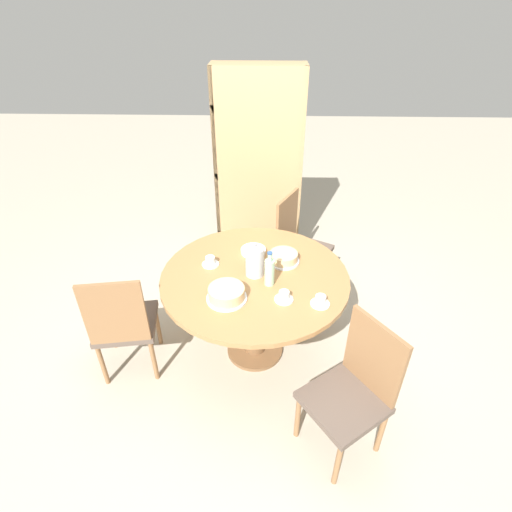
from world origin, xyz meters
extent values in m
plane|color=#B2A893|center=(0.00, 0.00, 0.00)|extent=(14.00, 14.00, 0.00)
cylinder|color=brown|center=(0.00, 0.00, 0.01)|extent=(0.44, 0.44, 0.03)
cylinder|color=brown|center=(0.00, 0.00, 0.38)|extent=(0.17, 0.17, 0.69)
cylinder|color=#9E7042|center=(0.00, 0.00, 0.74)|extent=(1.32, 1.32, 0.04)
cylinder|color=olive|center=(0.51, 0.59, 0.19)|extent=(0.03, 0.03, 0.39)
cylinder|color=olive|center=(0.68, 0.91, 0.19)|extent=(0.03, 0.03, 0.39)
cylinder|color=olive|center=(0.19, 0.76, 0.19)|extent=(0.03, 0.03, 0.39)
cylinder|color=olive|center=(0.36, 1.08, 0.19)|extent=(0.03, 0.03, 0.39)
cube|color=brown|center=(0.44, 0.83, 0.41)|extent=(0.57, 0.57, 0.04)
cube|color=olive|center=(0.26, 0.92, 0.68)|extent=(0.21, 0.37, 0.50)
cylinder|color=olive|center=(-0.78, 0.06, 0.19)|extent=(0.03, 0.03, 0.39)
cylinder|color=olive|center=(-1.13, 0.01, 0.19)|extent=(0.03, 0.03, 0.39)
cylinder|color=olive|center=(-0.72, -0.29, 0.19)|extent=(0.03, 0.03, 0.39)
cylinder|color=olive|center=(-1.08, -0.35, 0.19)|extent=(0.03, 0.03, 0.39)
cube|color=brown|center=(-0.93, -0.14, 0.41)|extent=(0.48, 0.48, 0.04)
cube|color=olive|center=(-0.90, -0.34, 0.68)|extent=(0.40, 0.09, 0.50)
cylinder|color=olive|center=(0.29, -0.72, 0.19)|extent=(0.03, 0.03, 0.39)
cylinder|color=olive|center=(0.50, -1.02, 0.19)|extent=(0.03, 0.03, 0.39)
cylinder|color=olive|center=(0.59, -0.52, 0.19)|extent=(0.03, 0.03, 0.39)
cylinder|color=olive|center=(0.79, -0.81, 0.19)|extent=(0.03, 0.03, 0.39)
cube|color=brown|center=(0.54, -0.77, 0.41)|extent=(0.59, 0.59, 0.04)
cube|color=olive|center=(0.70, -0.65, 0.68)|extent=(0.25, 0.34, 0.50)
cube|color=tan|center=(0.39, 1.48, 0.95)|extent=(0.04, 0.28, 1.90)
cube|color=tan|center=(-0.42, 1.48, 0.95)|extent=(0.04, 0.28, 1.90)
cube|color=tan|center=(-0.01, 1.35, 0.95)|extent=(0.84, 0.02, 1.90)
cube|color=tan|center=(-0.01, 1.48, 0.02)|extent=(0.77, 0.27, 0.04)
cube|color=tan|center=(-0.01, 1.48, 0.47)|extent=(0.77, 0.27, 0.04)
cube|color=tan|center=(-0.01, 1.48, 0.95)|extent=(0.77, 0.27, 0.04)
cube|color=tan|center=(-0.01, 1.48, 1.42)|extent=(0.77, 0.27, 0.04)
cube|color=tan|center=(-0.01, 1.48, 1.88)|extent=(0.77, 0.27, 0.04)
cube|color=#28703D|center=(0.22, 1.47, 0.20)|extent=(0.31, 0.21, 0.32)
cube|color=orange|center=(-0.24, 1.47, 0.24)|extent=(0.31, 0.21, 0.40)
cube|color=black|center=(0.21, 1.47, 0.66)|extent=(0.32, 0.21, 0.34)
cube|color=black|center=(-0.24, 1.47, 0.65)|extent=(0.32, 0.21, 0.32)
cube|color=beige|center=(0.23, 1.47, 1.12)|extent=(0.29, 0.21, 0.30)
cube|color=orange|center=(-0.25, 1.47, 1.13)|extent=(0.29, 0.21, 0.32)
cube|color=orange|center=(0.22, 1.47, 1.59)|extent=(0.30, 0.21, 0.29)
cube|color=#28703D|center=(-0.25, 1.47, 1.61)|extent=(0.30, 0.21, 0.33)
cylinder|color=silver|center=(0.00, 0.01, 0.87)|extent=(0.13, 0.13, 0.22)
cone|color=silver|center=(0.00, 0.01, 0.99)|extent=(0.12, 0.12, 0.02)
sphere|color=silver|center=(0.00, 0.01, 1.01)|extent=(0.02, 0.02, 0.02)
cylinder|color=#99C6A3|center=(0.10, -0.10, 0.86)|extent=(0.07, 0.07, 0.19)
cylinder|color=#99C6A3|center=(0.10, -0.10, 0.98)|extent=(0.03, 0.03, 0.05)
cylinder|color=#2D5184|center=(0.10, -0.10, 1.01)|extent=(0.03, 0.03, 0.01)
cylinder|color=silver|center=(-0.17, -0.26, 0.77)|extent=(0.26, 0.26, 0.01)
cylinder|color=#DBB784|center=(-0.17, -0.26, 0.81)|extent=(0.23, 0.23, 0.08)
cylinder|color=silver|center=(0.21, 0.17, 0.77)|extent=(0.23, 0.23, 0.01)
cylinder|color=#DBB784|center=(0.21, 0.17, 0.80)|extent=(0.20, 0.20, 0.06)
cylinder|color=silver|center=(0.20, -0.26, 0.76)|extent=(0.12, 0.12, 0.01)
cylinder|color=white|center=(0.20, -0.26, 0.80)|extent=(0.07, 0.07, 0.06)
cylinder|color=silver|center=(-0.33, 0.11, 0.76)|extent=(0.12, 0.12, 0.01)
cylinder|color=white|center=(-0.33, 0.11, 0.80)|extent=(0.07, 0.07, 0.06)
cylinder|color=silver|center=(0.42, -0.30, 0.76)|extent=(0.12, 0.12, 0.01)
cylinder|color=white|center=(0.42, -0.30, 0.80)|extent=(0.07, 0.07, 0.06)
cylinder|color=white|center=(-0.02, 0.28, 0.76)|extent=(0.19, 0.19, 0.01)
cylinder|color=white|center=(-0.02, 0.28, 0.77)|extent=(0.19, 0.19, 0.01)
cylinder|color=white|center=(-0.02, 0.28, 0.78)|extent=(0.19, 0.19, 0.01)
camera|label=1|loc=(0.07, -2.24, 2.44)|focal=28.00mm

